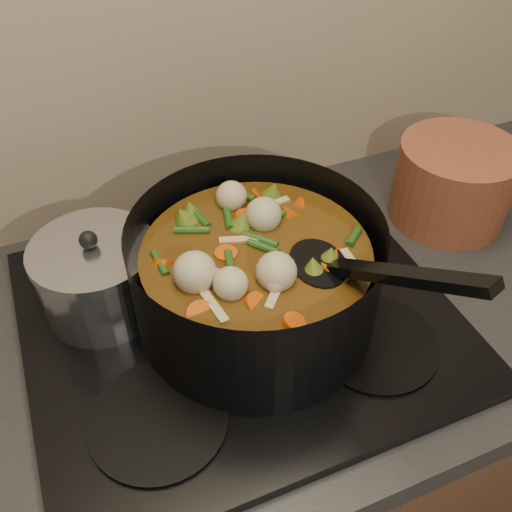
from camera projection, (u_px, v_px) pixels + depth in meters
name	position (u px, v px, depth m)	size (l,w,h in m)	color
counter	(243.00, 464.00, 1.18)	(2.64, 0.64, 0.91)	brown
stovetop	(238.00, 317.00, 0.86)	(0.62, 0.54, 0.03)	black
stockpot	(256.00, 278.00, 0.80)	(0.39, 0.46, 0.26)	black
saucepan	(98.00, 277.00, 0.83)	(0.18, 0.18, 0.15)	silver
terracotta_crock	(453.00, 183.00, 1.01)	(0.21, 0.21, 0.15)	brown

